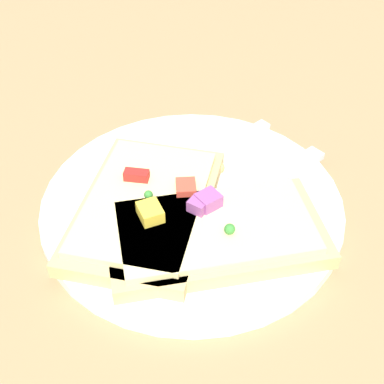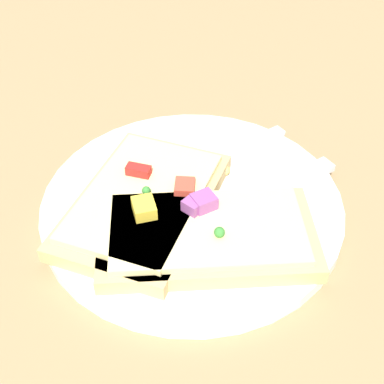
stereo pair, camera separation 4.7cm
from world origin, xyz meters
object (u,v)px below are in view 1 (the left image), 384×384
object	(u,v)px
fork	(177,175)
pizza_slice_corner	(215,233)
plate	(192,205)
knife	(260,189)
pizza_slice_main	(146,207)

from	to	relation	value
fork	pizza_slice_corner	distance (m)	0.09
plate	knife	distance (m)	0.06
pizza_slice_corner	pizza_slice_main	bearing A→B (deg)	-38.54
fork	pizza_slice_corner	size ratio (longest dim) A/B	1.13
pizza_slice_corner	knife	bearing A→B (deg)	-136.51
pizza_slice_main	knife	bearing A→B (deg)	119.45
fork	pizza_slice_corner	xyz separation A→B (m)	(-0.05, -0.07, 0.01)
fork	pizza_slice_corner	bearing A→B (deg)	70.52
plate	pizza_slice_corner	bearing A→B (deg)	-125.31
fork	knife	xyz separation A→B (m)	(0.03, -0.07, 0.00)
pizza_slice_main	pizza_slice_corner	distance (m)	0.07
knife	pizza_slice_corner	bearing A→B (deg)	13.87
plate	knife	xyz separation A→B (m)	(0.04, -0.05, 0.01)
fork	pizza_slice_main	distance (m)	0.06
knife	pizza_slice_main	xyz separation A→B (m)	(-0.08, 0.07, 0.01)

